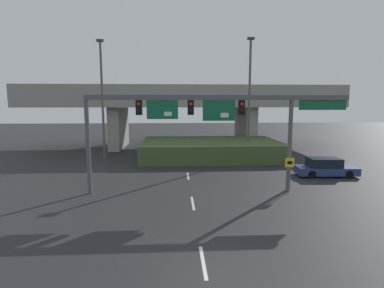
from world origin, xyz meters
name	(u,v)px	position (x,y,z in m)	size (l,w,h in m)	color
ground_plane	(206,275)	(0.00, 0.00, 0.00)	(160.00, 160.00, 0.00)	#262628
lane_markings	(188,176)	(0.00, 14.17, 0.00)	(0.14, 28.96, 0.01)	silver
signal_gantry	(210,113)	(1.24, 9.82, 5.24)	(17.16, 0.44, 6.40)	#515456
speed_limit_sign	(289,170)	(6.43, 9.21, 1.57)	(0.60, 0.11, 2.40)	#4C4C4C
highway_light_pole_near	(102,97)	(-8.53, 22.22, 6.51)	(0.70, 0.36, 12.27)	#515456
highway_light_pole_far	(249,96)	(6.71, 21.50, 6.62)	(0.70, 0.36, 12.50)	#515456
overpass_bridge	(183,104)	(0.00, 30.58, 5.80)	(40.04, 9.58, 8.08)	gray
grass_embankment	(210,149)	(2.75, 22.38, 0.94)	(14.57, 8.91, 1.87)	#42562D
parked_sedan_near_right	(325,168)	(11.17, 13.66, 0.68)	(4.84, 2.10, 1.48)	navy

